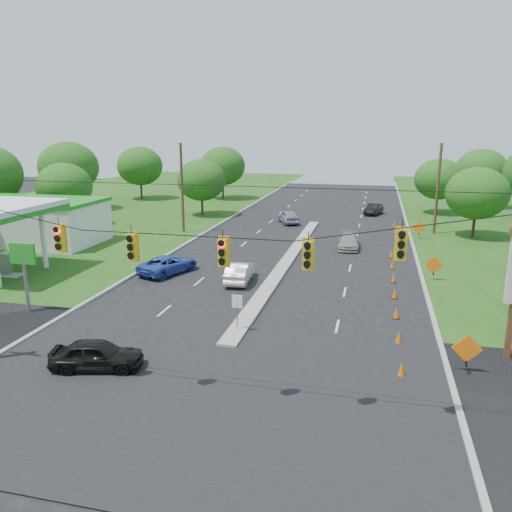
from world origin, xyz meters
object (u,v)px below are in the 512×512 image
(black_sedan, at_px, (97,355))
(white_sedan, at_px, (239,272))
(blue_pickup, at_px, (168,264))
(gas_station, at_px, (24,219))

(black_sedan, height_order, white_sedan, white_sedan)
(black_sedan, distance_m, blue_pickup, 15.21)
(gas_station, height_order, white_sedan, gas_station)
(white_sedan, relative_size, blue_pickup, 0.87)
(black_sedan, bearing_deg, blue_pickup, -1.98)
(gas_station, bearing_deg, black_sedan, -46.31)
(blue_pickup, bearing_deg, gas_station, 3.40)
(white_sedan, xyz_separation_m, blue_pickup, (-5.66, 0.82, -0.02))
(black_sedan, height_order, blue_pickup, black_sedan)
(gas_station, height_order, black_sedan, gas_station)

